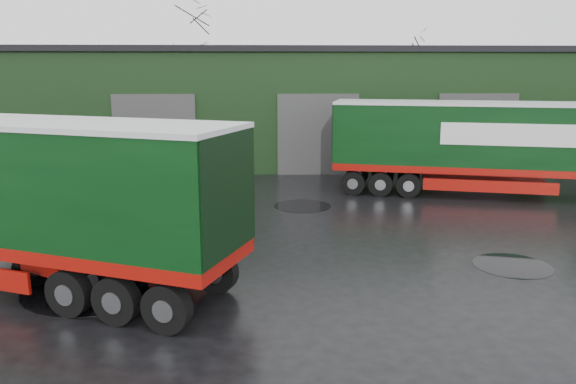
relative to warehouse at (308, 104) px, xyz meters
The scene contains 10 objects.
ground 20.35m from the warehouse, 95.71° to the right, with size 100.00×100.00×0.00m, color black.
warehouse is the anchor object (origin of this frame).
hero_tractor 20.33m from the warehouse, 108.68° to the right, with size 2.51×5.93×3.68m, color #0B4015, non-canonical shape.
lorry_right 12.59m from the warehouse, 61.39° to the right, with size 2.58×14.89×3.91m, color silver, non-canonical shape.
wash_bucket 20.24m from the warehouse, 101.73° to the right, with size 0.35×0.35×0.33m, color #070C98.
tree_back_a 12.90m from the warehouse, 128.66° to the left, with size 4.40×4.40×9.50m, color black, non-canonical shape.
tree_back_b 12.82m from the warehouse, 51.34° to the left, with size 4.40×4.40×7.50m, color black, non-canonical shape.
puddle_0 21.95m from the warehouse, 108.35° to the right, with size 3.51×3.51×0.01m, color black.
puddle_1 20.26m from the warehouse, 78.60° to the right, with size 2.08×2.08×0.01m, color black.
puddle_4 13.10m from the warehouse, 95.56° to the right, with size 2.22×2.22×0.01m, color black.
Camera 1 is at (-0.79, -13.70, 5.23)m, focal length 35.00 mm.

